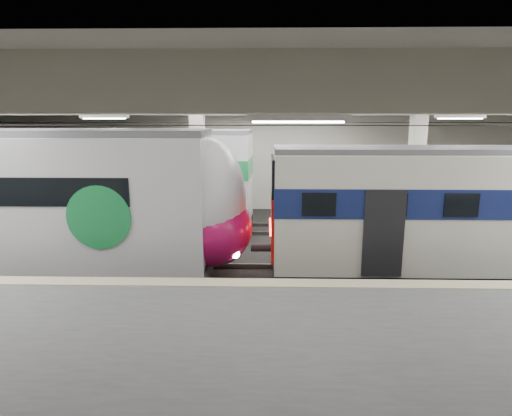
{
  "coord_description": "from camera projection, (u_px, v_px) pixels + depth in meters",
  "views": [
    {
      "loc": [
        -0.49,
        -12.76,
        4.98
      ],
      "look_at": [
        -0.81,
        1.0,
        2.0
      ],
      "focal_mm": 30.0,
      "sensor_mm": 36.0,
      "label": 1
    }
  ],
  "objects": [
    {
      "name": "older_rer",
      "position": [
        471.0,
        212.0,
        12.93
      ],
      "size": [
        12.18,
        2.69,
        4.07
      ],
      "color": "beige",
      "rests_on": "ground"
    },
    {
      "name": "modern_emu",
      "position": [
        41.0,
        206.0,
        13.2
      ],
      "size": [
        14.27,
        2.95,
        4.58
      ],
      "color": "silver",
      "rests_on": "ground"
    },
    {
      "name": "far_train",
      "position": [
        93.0,
        179.0,
        18.58
      ],
      "size": [
        13.89,
        3.4,
        4.41
      ],
      "rotation": [
        0.0,
        0.0,
        -0.04
      ],
      "color": "silver",
      "rests_on": "ground"
    },
    {
      "name": "station_hall",
      "position": [
        285.0,
        184.0,
        11.12
      ],
      "size": [
        36.0,
        24.0,
        5.75
      ],
      "color": "black",
      "rests_on": "ground"
    }
  ]
}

